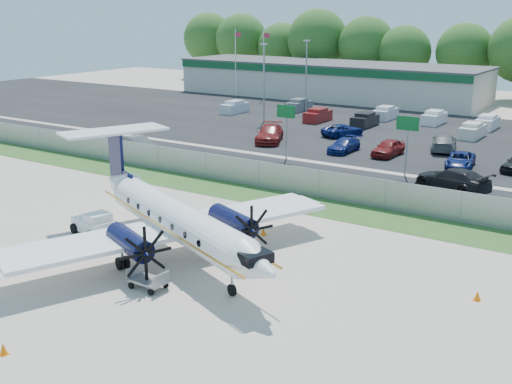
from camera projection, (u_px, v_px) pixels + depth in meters
The scene contains 28 objects.
ground at pixel (194, 259), 34.16m from camera, with size 170.00×170.00×0.00m, color #BFB0A1.
grass_verge at pixel (304, 204), 43.79m from camera, with size 170.00×4.00×0.02m, color #2D561E.
access_road at pixel (349, 182), 49.41m from camera, with size 170.00×8.00×0.02m, color black.
parking_lot at pixel (437, 138), 66.26m from camera, with size 170.00×32.00×0.02m, color black.
perimeter_fence at pixel (318, 184), 45.12m from camera, with size 120.00×0.06×1.99m.
building_west at pixel (328, 80), 95.89m from camera, with size 46.40×12.40×5.24m.
sign_left at pixel (286, 119), 55.79m from camera, with size 1.80×0.26×5.00m.
sign_mid at pixel (407, 132), 49.96m from camera, with size 1.80×0.26×5.00m.
flagpole_west at pixel (236, 59), 95.77m from camera, with size 1.06×0.12×10.00m.
flagpole_east at pixel (264, 60), 93.12m from camera, with size 1.06×0.12×10.00m.
light_pole_nw at pixel (264, 78), 73.81m from camera, with size 0.90×0.35×9.09m.
light_pole_sw at pixel (306, 71), 81.83m from camera, with size 0.90×0.35×9.09m.
tree_line at pixel (512, 100), 93.55m from camera, with size 112.00×6.00×14.00m, color #275619, non-canonical shape.
aircraft at pixel (175, 218), 33.82m from camera, with size 18.46×17.93×5.72m.
pushback_tug at pixel (95, 224), 37.79m from camera, with size 2.80×2.27×1.37m.
baggage_cart_far at pixel (148, 280), 30.47m from camera, with size 1.87×1.17×0.96m.
cone_nose at pixel (477, 296), 29.27m from camera, with size 0.34×0.34×0.48m.
cone_port_wing at pixel (3, 349), 24.68m from camera, with size 0.34×0.34×0.48m.
cone_starboard_wing at pixel (263, 231), 37.76m from camera, with size 0.34×0.34×0.48m.
road_car_west at pixel (138, 154), 58.77m from camera, with size 1.76×5.05×1.66m, color #595B5E.
road_car_mid at pixel (452, 190), 47.17m from camera, with size 2.33×5.74×1.67m, color black.
parked_car_a at pixel (270, 142), 64.27m from camera, with size 2.38×5.84×1.70m, color maroon.
parked_car_b at pixel (344, 152), 59.75m from camera, with size 1.80×4.44×1.29m, color navy.
parked_car_c at pixel (388, 156), 58.15m from camera, with size 1.79×4.44×1.51m, color maroon.
parked_car_d at pixel (460, 167), 53.96m from camera, with size 2.12×4.60×1.28m, color navy.
parked_car_f at pixel (343, 136), 67.15m from camera, with size 2.15×4.67×1.30m, color navy.
parked_car_g at pixel (443, 151), 60.35m from camera, with size 2.21×5.43×1.58m, color #595B5E.
far_parking_rows at pixel (452, 131), 70.28m from camera, with size 56.00×10.00×1.60m, color gray, non-canonical shape.
Camera 1 is at (20.30, -24.77, 12.84)m, focal length 45.00 mm.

